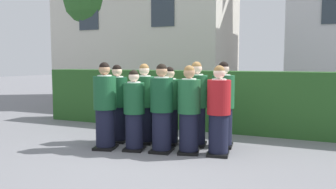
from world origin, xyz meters
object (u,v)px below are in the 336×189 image
Objects in this scene: student_rear_row_4 at (223,106)px; student_rear_row_2 at (169,108)px; student_front_row_1 at (134,112)px; student_front_row_0 at (105,108)px; student_front_row_3 at (189,112)px; student_rear_row_0 at (117,105)px; student_in_red_blazer at (219,113)px; student_front_row_2 at (162,110)px; student_rear_row_1 at (144,105)px; student_rear_row_3 at (196,106)px.

student_rear_row_2 is at bearing -168.38° from student_rear_row_4.
student_front_row_1 is 0.91× the size of student_rear_row_4.
student_front_row_0 is 1.09× the size of student_front_row_1.
student_rear_row_0 reaches higher than student_front_row_3.
student_rear_row_4 is at bearing 57.24° from student_front_row_3.
student_rear_row_0 is at bearing 175.32° from student_in_red_blazer.
student_front_row_0 is 1.02× the size of student_front_row_2.
student_front_row_1 is 1.75m from student_rear_row_4.
student_front_row_3 reaches higher than student_rear_row_2.
student_rear_row_1 reaches higher than student_rear_row_0.
student_rear_row_3 is at bearing 11.05° from student_rear_row_1.
student_front_row_3 is 1.18m from student_rear_row_1.
student_front_row_1 is 1.59m from student_in_red_blazer.
student_rear_row_0 is (-2.22, 0.18, 0.00)m from student_in_red_blazer.
student_front_row_3 and student_in_red_blazer have the same top height.
student_in_red_blazer is 0.96× the size of student_rear_row_4.
student_front_row_3 is 1.00× the size of student_in_red_blazer.
student_in_red_blazer is at bearing 10.53° from student_front_row_2.
student_in_red_blazer reaches higher than student_front_row_1.
student_rear_row_0 is (-1.19, 0.37, -0.01)m from student_front_row_2.
student_in_red_blazer is at bearing -20.23° from student_rear_row_2.
student_rear_row_2 is (0.43, 0.70, 0.02)m from student_front_row_1.
student_rear_row_0 is 1.66m from student_rear_row_3.
student_front_row_3 is 0.96× the size of student_rear_row_4.
student_rear_row_4 is at bearing 11.93° from student_rear_row_0.
student_front_row_3 is 0.54m from student_in_red_blazer.
student_front_row_0 is 2.30m from student_rear_row_4.
student_rear_row_0 is (-0.65, 0.47, 0.04)m from student_front_row_1.
student_front_row_0 reaches higher than student_front_row_2.
student_front_row_0 is 0.59m from student_rear_row_0.
student_rear_row_4 is at bearing 11.62° from student_rear_row_2.
student_in_red_blazer is (2.14, 0.40, -0.03)m from student_front_row_0.
student_rear_row_0 is at bearing 171.25° from student_front_row_3.
student_front_row_0 is 1.02× the size of student_rear_row_1.
student_rear_row_3 is (1.62, 0.33, 0.03)m from student_rear_row_0.
student_front_row_0 is at bearing -153.35° from student_rear_row_4.
student_front_row_0 is 0.99× the size of student_rear_row_3.
student_in_red_blazer is at bearing -82.79° from student_rear_row_4.
student_front_row_0 is 1.30m from student_rear_row_2.
student_front_row_2 reaches higher than student_front_row_3.
student_front_row_1 is 0.80m from student_rear_row_0.
student_front_row_0 is 1.06× the size of student_rear_row_2.
student_rear_row_4 is (2.14, 0.45, 0.03)m from student_rear_row_0.
student_front_row_0 is at bearing -169.42° from student_in_red_blazer.
student_rear_row_4 reaches higher than student_front_row_1.
student_rear_row_0 reaches higher than student_front_row_1.
student_rear_row_0 is (-1.68, 0.26, 0.00)m from student_front_row_3.
student_front_row_2 is 1.24m from student_rear_row_0.
student_rear_row_3 is at bearing 39.39° from student_front_row_1.
student_front_row_2 is 1.05m from student_in_red_blazer.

